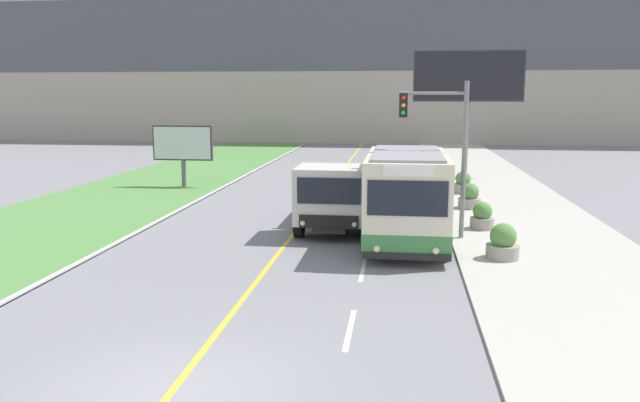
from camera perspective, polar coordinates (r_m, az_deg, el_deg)
ground_plane at (r=11.23m, az=-13.45°, el=-16.63°), size 300.00×300.00×0.00m
lane_marking_centre at (r=12.74m, az=-8.87°, el=-13.16°), size 2.88×140.00×0.01m
apartment_block_background at (r=66.39m, az=4.25°, el=14.32°), size 80.00×8.04×20.45m
city_bus at (r=20.60m, az=7.89°, el=0.24°), size 2.71×6.03×3.09m
dump_truck at (r=22.40m, az=1.36°, el=0.29°), size 2.57×6.15×2.47m
traffic_light_mast at (r=21.35m, az=11.26°, el=5.54°), size 2.28×0.32×5.36m
billboard_large at (r=38.14m, az=13.42°, el=10.72°), size 6.40×0.24×7.44m
billboard_small at (r=33.95m, az=-12.44°, el=5.04°), size 3.24×0.24×3.30m
planter_round_near at (r=19.39m, az=16.37°, el=-3.72°), size 0.97×0.97×1.08m
planter_round_second at (r=23.44m, az=14.61°, el=-1.43°), size 0.87×0.87×1.00m
planter_round_third at (r=27.53m, az=13.53°, el=0.33°), size 0.97×0.97×1.09m
planter_round_far at (r=31.66m, az=12.94°, el=1.57°), size 0.94×0.94×1.09m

